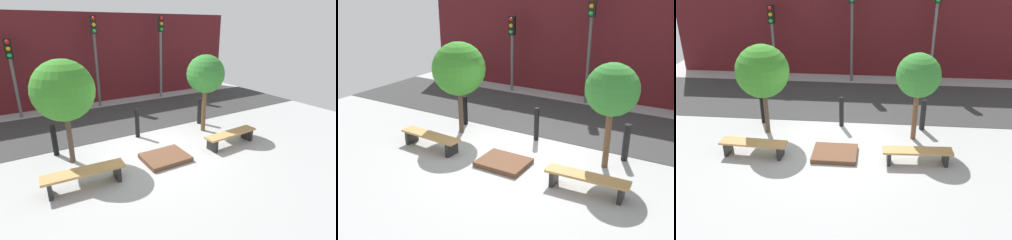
{
  "view_description": "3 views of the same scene",
  "coord_description": "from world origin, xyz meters",
  "views": [
    {
      "loc": [
        -3.42,
        -6.52,
        3.71
      ],
      "look_at": [
        0.09,
        -0.58,
        1.22
      ],
      "focal_mm": 28.0,
      "sensor_mm": 36.0,
      "label": 1
    },
    {
      "loc": [
        4.66,
        -8.26,
        4.63
      ],
      "look_at": [
        -0.08,
        -0.32,
        1.18
      ],
      "focal_mm": 40.0,
      "sensor_mm": 36.0,
      "label": 2
    },
    {
      "loc": [
        1.15,
        -9.96,
        5.8
      ],
      "look_at": [
        0.24,
        -0.27,
        1.03
      ],
      "focal_mm": 40.0,
      "sensor_mm": 36.0,
      "label": 3
    }
  ],
  "objects": [
    {
      "name": "ground_plane",
      "position": [
        0.0,
        0.0,
        0.0
      ],
      "size": [
        18.0,
        18.0,
        0.0
      ],
      "primitive_type": "plane",
      "color": "#9E9E9E"
    },
    {
      "name": "tree_behind_left_bench",
      "position": [
        -2.36,
        0.68,
        2.1
      ],
      "size": [
        1.65,
        1.65,
        2.93
      ],
      "color": "#4D3C2D",
      "rests_on": "ground"
    },
    {
      "name": "tree_behind_right_bench",
      "position": [
        2.36,
        0.68,
        2.1
      ],
      "size": [
        1.34,
        1.34,
        2.79
      ],
      "color": "brown",
      "rests_on": "ground"
    },
    {
      "name": "bollard_left",
      "position": [
        0.0,
        1.37,
        0.52
      ],
      "size": [
        0.15,
        0.15,
        1.05
      ],
      "primitive_type": "cylinder",
      "color": "black",
      "rests_on": "ground"
    },
    {
      "name": "bollard_center",
      "position": [
        2.7,
        1.37,
        0.52
      ],
      "size": [
        0.18,
        0.18,
        1.05
      ],
      "primitive_type": "cylinder",
      "color": "black",
      "rests_on": "ground"
    },
    {
      "name": "bollard_far_left",
      "position": [
        -2.7,
        1.37,
        0.5
      ],
      "size": [
        0.16,
        0.16,
        0.99
      ],
      "primitive_type": "cylinder",
      "color": "black",
      "rests_on": "ground"
    },
    {
      "name": "traffic_light_mid_west",
      "position": [
        0.0,
        5.81,
        2.84
      ],
      "size": [
        0.28,
        0.27,
        4.15
      ],
      "color": "#505050",
      "rests_on": "ground"
    },
    {
      "name": "bench_left",
      "position": [
        -2.36,
        -0.78,
        0.33
      ],
      "size": [
        1.98,
        0.55,
        0.45
      ],
      "rotation": [
        0.0,
        0.0,
        -0.05
      ],
      "color": "black",
      "rests_on": "ground"
    },
    {
      "name": "planter_bed",
      "position": [
        0.0,
        -0.58,
        0.07
      ],
      "size": [
        1.3,
        1.04,
        0.13
      ],
      "primitive_type": "cube",
      "color": "brown",
      "rests_on": "ground"
    },
    {
      "name": "traffic_light_mid_east",
      "position": [
        3.43,
        5.81,
        2.87
      ],
      "size": [
        0.28,
        0.27,
        4.2
      ],
      "color": "slate",
      "rests_on": "ground"
    },
    {
      "name": "building_facade",
      "position": [
        0.0,
        6.85,
        2.16
      ],
      "size": [
        16.2,
        0.5,
        4.33
      ],
      "primitive_type": "cube",
      "color": "#511419",
      "rests_on": "ground"
    },
    {
      "name": "traffic_light_west",
      "position": [
        -3.43,
        5.81,
        2.26
      ],
      "size": [
        0.28,
        0.27,
        3.25
      ],
      "color": "#595959",
      "rests_on": "ground"
    },
    {
      "name": "road_strip",
      "position": [
        0.0,
        3.57,
        0.01
      ],
      "size": [
        18.0,
        3.91,
        0.01
      ],
      "primitive_type": "cube",
      "color": "#323232",
      "rests_on": "ground"
    },
    {
      "name": "bench_right",
      "position": [
        2.36,
        -0.78,
        0.32
      ],
      "size": [
        1.97,
        0.52,
        0.44
      ],
      "rotation": [
        0.0,
        0.0,
        0.05
      ],
      "color": "black",
      "rests_on": "ground"
    }
  ]
}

